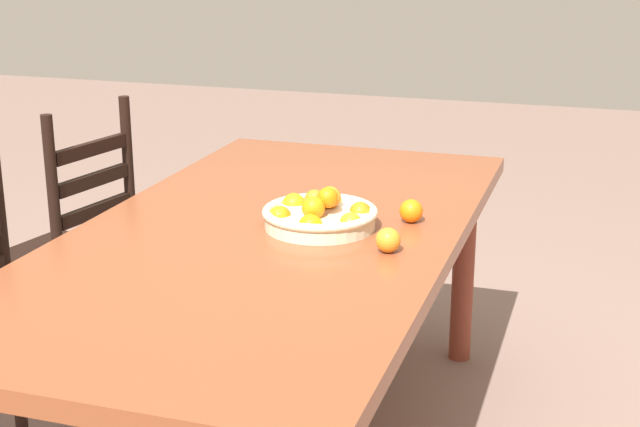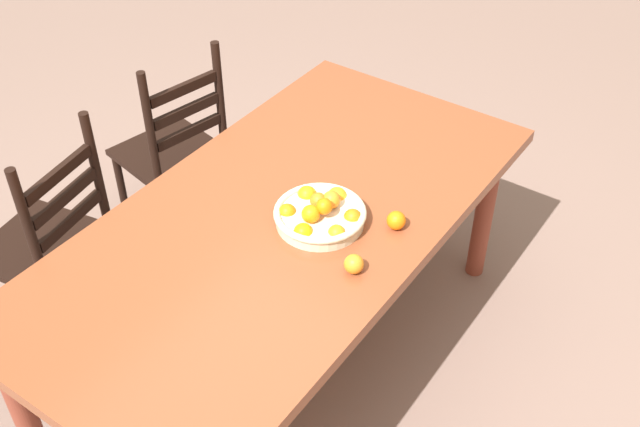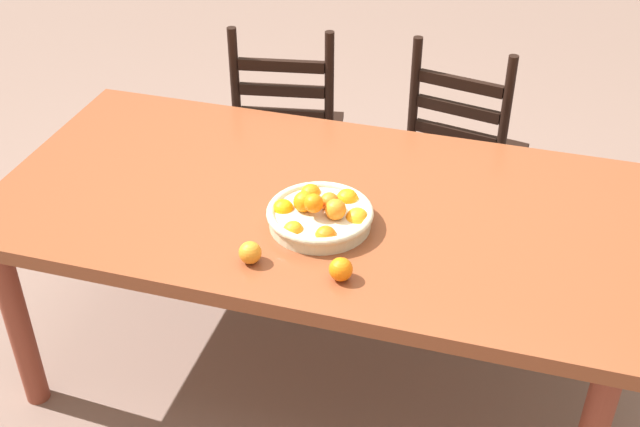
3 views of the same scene
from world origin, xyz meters
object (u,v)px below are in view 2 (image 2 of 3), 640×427
at_px(chair_near_window, 175,153).
at_px(orange_loose_0, 396,220).
at_px(dining_table, 282,234).
at_px(chair_by_cabinet, 51,245).
at_px(fruit_bowl, 320,214).
at_px(orange_loose_1, 354,264).

distance_m(chair_near_window, orange_loose_0, 1.27).
relative_size(dining_table, orange_loose_0, 30.69).
bearing_deg(chair_by_cabinet, fruit_bowl, 103.52).
height_order(orange_loose_0, orange_loose_1, orange_loose_0).
bearing_deg(fruit_bowl, chair_near_window, 73.04).
distance_m(chair_by_cabinet, orange_loose_1, 1.25).
bearing_deg(orange_loose_0, chair_near_window, 81.52).
distance_m(chair_by_cabinet, fruit_bowl, 1.09).
height_order(dining_table, chair_by_cabinet, chair_by_cabinet).
relative_size(dining_table, orange_loose_1, 31.33).
bearing_deg(chair_near_window, chair_by_cabinet, 13.94).
bearing_deg(chair_near_window, orange_loose_1, 81.39).
relative_size(chair_near_window, chair_by_cabinet, 1.00).
relative_size(dining_table, fruit_bowl, 6.34).
bearing_deg(orange_loose_0, orange_loose_1, 179.70).
bearing_deg(fruit_bowl, dining_table, 111.67).
relative_size(chair_by_cabinet, orange_loose_1, 15.32).
height_order(dining_table, chair_near_window, chair_near_window).
distance_m(dining_table, orange_loose_0, 0.41).
bearing_deg(orange_loose_0, chair_by_cabinet, 114.61).
xyz_separation_m(dining_table, orange_loose_1, (-0.08, -0.35, 0.11)).
height_order(fruit_bowl, orange_loose_1, fruit_bowl).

